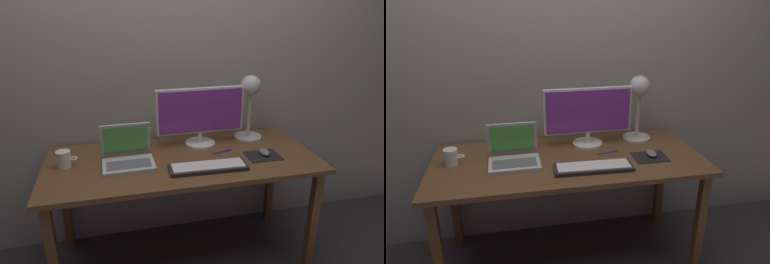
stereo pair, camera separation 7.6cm
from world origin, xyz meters
The scene contains 11 objects.
ground_plane centered at (0.00, 0.00, 0.00)m, with size 4.80×4.80×0.00m, color #383333.
back_wall centered at (0.00, 0.40, 1.30)m, with size 4.80×0.06×2.60m, color #9E998E.
desk centered at (0.00, 0.00, 0.66)m, with size 1.60×0.70×0.74m.
monitor centered at (0.16, 0.18, 0.95)m, with size 0.56×0.19×0.38m.
keyboard_main centered at (0.11, -0.17, 0.75)m, with size 0.44×0.15×0.03m.
laptop centered at (-0.32, 0.02, 0.80)m, with size 0.29×0.25×0.22m.
desk_lamp centered at (0.50, 0.21, 1.03)m, with size 0.18×0.18×0.43m.
mousepad centered at (0.48, -0.09, 0.74)m, with size 0.20×0.16×0.00m, color black.
mouse centered at (0.49, -0.08, 0.76)m, with size 0.06×0.10×0.03m, color slate.
coffee_mug centered at (-0.67, 0.04, 0.79)m, with size 0.11×0.08×0.10m.
pen centered at (0.25, 0.02, 0.74)m, with size 0.01×0.01×0.14m, color #2633A5.
Camera 1 is at (-0.38, -1.83, 1.63)m, focal length 32.38 mm.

